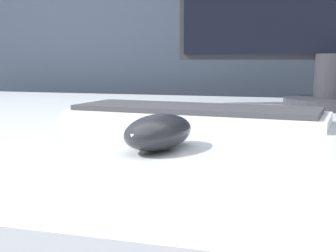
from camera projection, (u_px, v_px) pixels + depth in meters
name	position (u px, v px, depth m)	size (l,w,h in m)	color
partition_panel	(237.00, 79.00, 1.35)	(5.00, 0.03, 1.50)	#333D4C
computer_mouse_near	(159.00, 132.00, 0.50)	(0.07, 0.12, 0.04)	#232328
keyboard	(195.00, 114.00, 0.73)	(0.41, 0.18, 0.02)	silver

